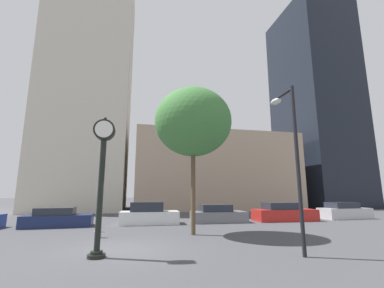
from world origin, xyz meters
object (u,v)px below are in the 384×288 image
object	(u,v)px
street_clock	(102,169)
car_silver	(344,212)
bare_tree	(193,122)
car_navy	(58,219)
fire_hydrant_far	(99,231)
street_lamp_right	(290,140)
car_white	(149,215)
car_red	(284,213)
car_grey	(218,215)

from	to	relation	value
street_clock	car_silver	distance (m)	20.87
car_silver	bare_tree	size ratio (longest dim) A/B	0.53
street_clock	car_navy	bearing A→B (deg)	112.25
fire_hydrant_far	street_lamp_right	bearing A→B (deg)	-34.59
car_white	car_silver	size ratio (longest dim) A/B	0.97
car_red	car_white	bearing A→B (deg)	-178.26
street_clock	car_grey	distance (m)	11.90
car_red	street_lamp_right	xyz separation A→B (m)	(-5.63, -9.99, 3.55)
street_clock	bare_tree	world-z (taller)	bare_tree
car_white	car_red	distance (m)	10.41
car_white	car_grey	size ratio (longest dim) A/B	1.00
street_lamp_right	bare_tree	distance (m)	5.99
street_clock	bare_tree	distance (m)	6.56
street_clock	fire_hydrant_far	bearing A→B (deg)	96.26
car_red	street_lamp_right	size ratio (longest dim) A/B	0.77
car_white	car_grey	xyz separation A→B (m)	(5.06, 0.05, -0.09)
car_red	car_silver	size ratio (longest dim) A/B	1.14
car_navy	street_lamp_right	distance (m)	14.94
bare_tree	street_lamp_right	bearing A→B (deg)	-61.28
car_red	bare_tree	xyz separation A→B (m)	(-8.36, -5.01, 5.47)
street_clock	street_lamp_right	bearing A→B (deg)	-8.41
street_clock	car_white	xyz separation A→B (m)	(2.18, 9.07, -2.36)
street_clock	car_navy	xyz separation A→B (m)	(-3.63, 8.86, -2.48)
fire_hydrant_far	car_white	bearing A→B (deg)	62.18
car_navy	car_white	world-z (taller)	car_white
car_grey	bare_tree	bearing A→B (deg)	-117.15
street_clock	car_silver	xyz separation A→B (m)	(18.49, 9.37, -2.42)
street_lamp_right	bare_tree	world-z (taller)	bare_tree
car_grey	street_lamp_right	bearing A→B (deg)	-88.55
car_navy	car_silver	world-z (taller)	car_silver
street_clock	car_navy	distance (m)	9.89
fire_hydrant_far	car_silver	bearing A→B (deg)	15.60
fire_hydrant_far	street_lamp_right	world-z (taller)	street_lamp_right
fire_hydrant_far	car_red	bearing A→B (deg)	20.49
car_navy	car_grey	distance (m)	10.87
car_navy	car_red	size ratio (longest dim) A/B	0.88
car_white	street_clock	bearing A→B (deg)	-101.24
car_grey	street_lamp_right	distance (m)	10.77
bare_tree	street_clock	bearing A→B (deg)	-137.01
street_lamp_right	bare_tree	bearing A→B (deg)	118.72
car_red	street_clock	bearing A→B (deg)	-142.21
car_white	fire_hydrant_far	xyz separation A→B (m)	(-2.63, -4.99, -0.30)
bare_tree	car_red	bearing A→B (deg)	30.93
car_grey	car_red	bearing A→B (deg)	1.25
car_red	bare_tree	bearing A→B (deg)	-146.71
car_red	car_silver	xyz separation A→B (m)	(5.90, 0.42, -0.02)
car_grey	street_lamp_right	xyz separation A→B (m)	(-0.27, -10.15, 3.60)
street_lamp_right	car_grey	bearing A→B (deg)	88.46
car_grey	street_clock	bearing A→B (deg)	-125.45
car_red	fire_hydrant_far	size ratio (longest dim) A/B	7.43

